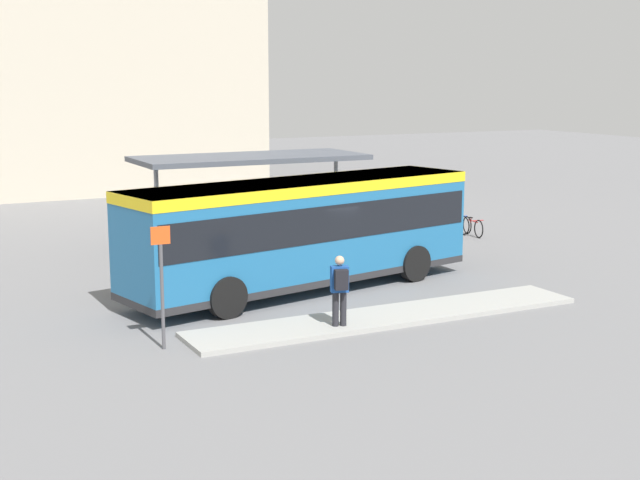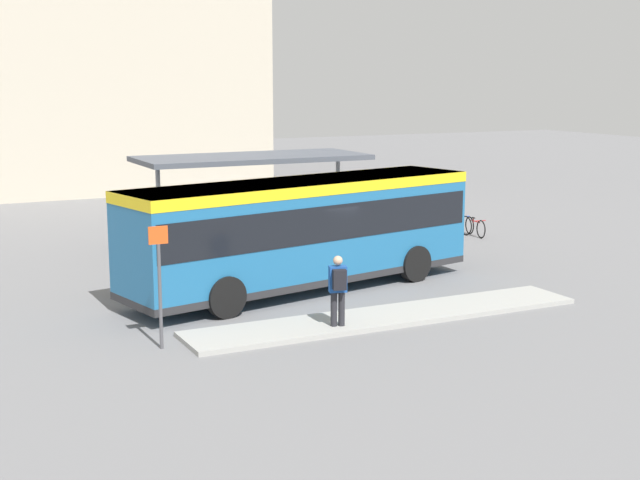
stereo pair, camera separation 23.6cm
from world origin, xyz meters
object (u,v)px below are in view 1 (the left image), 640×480
at_px(city_bus, 303,227).
at_px(bicycle_red, 473,227).
at_px(potted_planter_far_side, 213,249).
at_px(bicycle_blue, 455,223).
at_px(potted_planter_near_shelter, 274,238).
at_px(pedestrian_waiting, 340,286).
at_px(platform_sign, 162,282).

relative_size(city_bus, bicycle_red, 6.77).
distance_m(bicycle_red, potted_planter_far_side, 11.05).
height_order(city_bus, bicycle_blue, city_bus).
bearing_deg(city_bus, bicycle_blue, 20.13).
relative_size(bicycle_red, potted_planter_near_shelter, 1.20).
bearing_deg(city_bus, potted_planter_far_side, 94.74).
height_order(pedestrian_waiting, potted_planter_far_side, pedestrian_waiting).
bearing_deg(bicycle_blue, city_bus, -59.80).
xyz_separation_m(bicycle_blue, platform_sign, (-14.79, -9.60, 1.17)).
distance_m(pedestrian_waiting, potted_planter_far_side, 8.30).
bearing_deg(platform_sign, potted_planter_near_shelter, 52.17).
xyz_separation_m(city_bus, bicycle_blue, (9.53, 5.97, -1.47)).
bearing_deg(platform_sign, pedestrian_waiting, -7.13).
distance_m(bicycle_red, platform_sign, 17.42).
xyz_separation_m(bicycle_red, platform_sign, (-15.02, -8.75, 1.20)).
relative_size(city_bus, pedestrian_waiting, 6.41).
relative_size(bicycle_blue, potted_planter_far_side, 1.54).
relative_size(pedestrian_waiting, platform_sign, 0.62).
bearing_deg(bicycle_red, platform_sign, -50.86).
bearing_deg(bicycle_red, potted_planter_near_shelter, -77.60).
relative_size(pedestrian_waiting, potted_planter_far_side, 1.48).
xyz_separation_m(pedestrian_waiting, potted_planter_near_shelter, (2.17, 8.75, -0.40)).
relative_size(city_bus, potted_planter_near_shelter, 8.09).
xyz_separation_m(bicycle_red, bicycle_blue, (-0.23, 0.85, 0.03)).
bearing_deg(bicycle_red, bicycle_blue, -155.82).
xyz_separation_m(pedestrian_waiting, potted_planter_far_side, (-0.19, 8.29, -0.51)).
distance_m(city_bus, platform_sign, 6.39).
xyz_separation_m(potted_planter_near_shelter, platform_sign, (-6.38, -8.22, 0.85)).
height_order(bicycle_blue, potted_planter_far_side, potted_planter_far_side).
distance_m(pedestrian_waiting, platform_sign, 4.27).
bearing_deg(pedestrian_waiting, potted_planter_far_side, 17.91).
xyz_separation_m(bicycle_red, potted_planter_far_side, (-11.00, -0.99, 0.25)).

